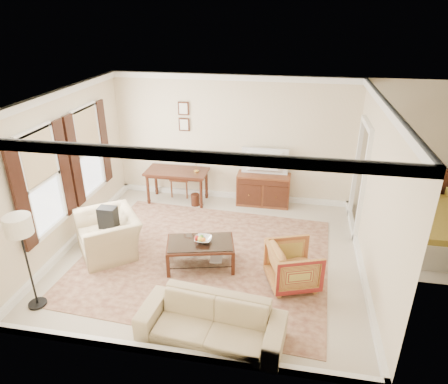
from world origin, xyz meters
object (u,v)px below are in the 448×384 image
(striped_armchair, at_px, (293,264))
(club_armchair, at_px, (108,228))
(tv, at_px, (265,154))
(writing_desk, at_px, (177,175))
(coffee_table, at_px, (200,248))
(sofa, at_px, (211,316))
(sideboard, at_px, (263,190))

(striped_armchair, xyz_separation_m, club_armchair, (-3.38, 0.36, 0.11))
(club_armchair, bearing_deg, tv, 95.51)
(writing_desk, relative_size, coffee_table, 1.10)
(sofa, bearing_deg, tv, 91.93)
(sideboard, bearing_deg, tv, -90.00)
(coffee_table, height_order, club_armchair, club_armchair)
(writing_desk, xyz_separation_m, sofa, (1.68, -4.10, -0.28))
(sideboard, height_order, coffee_table, sideboard)
(writing_desk, distance_m, club_armchair, 2.42)
(coffee_table, distance_m, sofa, 1.73)
(writing_desk, distance_m, tv, 2.08)
(sideboard, relative_size, coffee_table, 0.93)
(tv, relative_size, club_armchair, 0.85)
(striped_armchair, height_order, club_armchair, club_armchair)
(writing_desk, height_order, club_armchair, club_armchair)
(tv, bearing_deg, sideboard, -90.00)
(sideboard, height_order, tv, tv)
(sofa, bearing_deg, writing_desk, 118.41)
(sofa, bearing_deg, striped_armchair, 59.00)
(coffee_table, height_order, striped_armchair, striped_armchair)
(writing_desk, xyz_separation_m, striped_armchair, (2.75, -2.69, -0.27))
(coffee_table, distance_m, striped_armchair, 1.63)
(coffee_table, relative_size, club_armchair, 1.10)
(tv, relative_size, coffee_table, 0.77)
(coffee_table, height_order, sofa, sofa)
(tv, distance_m, club_armchair, 3.70)
(sideboard, distance_m, club_armchair, 3.64)
(striped_armchair, relative_size, club_armchair, 0.69)
(coffee_table, xyz_separation_m, striped_armchair, (1.61, -0.23, 0.02))
(coffee_table, relative_size, sofa, 0.64)
(coffee_table, bearing_deg, tv, 71.95)
(writing_desk, bearing_deg, coffee_table, -65.16)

